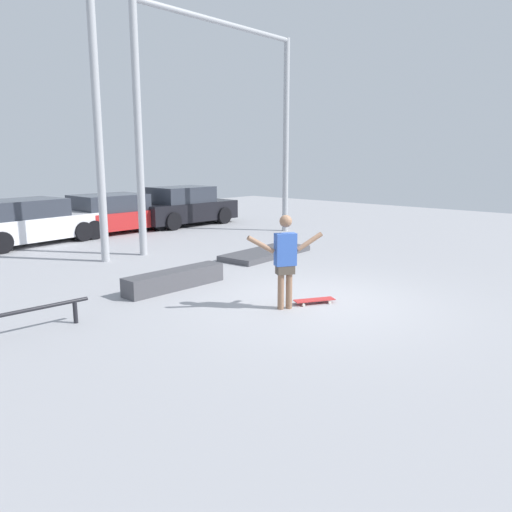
# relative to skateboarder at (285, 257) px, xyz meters

# --- Properties ---
(ground_plane) EXTENTS (36.00, 36.00, 0.00)m
(ground_plane) POSITION_rel_skateboarder_xyz_m (0.67, -0.18, -0.93)
(ground_plane) COLOR #9E9EA3
(skateboarder) EXTENTS (1.23, 0.76, 1.64)m
(skateboarder) POSITION_rel_skateboarder_xyz_m (0.00, 0.00, 0.00)
(skateboarder) COLOR #8C664C
(skateboarder) RESTS_ON ground_plane
(skateboard) EXTENTS (0.75, 0.56, 0.08)m
(skateboard) POSITION_rel_skateboarder_xyz_m (0.60, -0.20, -0.86)
(skateboard) COLOR red
(skateboard) RESTS_ON ground_plane
(grind_box) EXTENTS (2.25, 0.48, 0.37)m
(grind_box) POSITION_rel_skateboarder_xyz_m (-0.41, 2.50, -0.74)
(grind_box) COLOR #47474C
(grind_box) RESTS_ON ground_plane
(manual_pad) EXTENTS (2.81, 1.23, 0.14)m
(manual_pad) POSITION_rel_skateboarder_xyz_m (3.37, 3.37, -0.86)
(manual_pad) COLOR #47474C
(manual_pad) RESTS_ON ground_plane
(grind_rail) EXTENTS (2.34, 0.26, 0.40)m
(grind_rail) POSITION_rel_skateboarder_xyz_m (-3.79, 2.07, -0.62)
(grind_rail) COLOR black
(grind_rail) RESTS_ON ground_plane
(canopy_support_right) EXTENTS (6.29, 0.20, 6.51)m
(canopy_support_right) POSITION_rel_skateboarder_xyz_m (4.29, 5.90, 3.06)
(canopy_support_right) COLOR #A5A8AD
(canopy_support_right) RESTS_ON ground_plane
(parked_car_white) EXTENTS (4.32, 2.25, 1.36)m
(parked_car_white) POSITION_rel_skateboarder_xyz_m (-0.10, 9.91, -0.27)
(parked_car_white) COLOR white
(parked_car_white) RESTS_ON ground_plane
(parked_car_red) EXTENTS (4.24, 2.05, 1.33)m
(parked_car_red) POSITION_rel_skateboarder_xyz_m (2.99, 10.14, -0.29)
(parked_car_red) COLOR red
(parked_car_red) RESTS_ON ground_plane
(parked_car_black) EXTENTS (4.08, 1.93, 1.48)m
(parked_car_black) POSITION_rel_skateboarder_xyz_m (5.92, 9.77, -0.22)
(parked_car_black) COLOR black
(parked_car_black) RESTS_ON ground_plane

